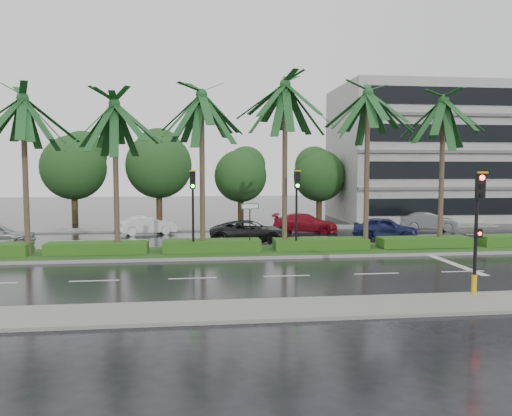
{
  "coord_description": "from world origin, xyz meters",
  "views": [
    {
      "loc": [
        -3.79,
        -25.75,
        4.55
      ],
      "look_at": [
        -0.55,
        1.5,
        2.43
      ],
      "focal_mm": 35.0,
      "sensor_mm": 36.0,
      "label": 1
    }
  ],
  "objects": [
    {
      "name": "ground",
      "position": [
        0.0,
        0.0,
        0.0
      ],
      "size": [
        120.0,
        120.0,
        0.0
      ],
      "primitive_type": "plane",
      "color": "black",
      "rests_on": "ground"
    },
    {
      "name": "palm_row",
      "position": [
        -1.25,
        1.02,
        7.81
      ],
      "size": [
        26.3,
        4.2,
        9.8
      ],
      "color": "#3F3224",
      "rests_on": "median"
    },
    {
      "name": "street_sign",
      "position": [
        -1.0,
        0.48,
        2.12
      ],
      "size": [
        0.95,
        0.09,
        2.6
      ],
      "color": "black",
      "rests_on": "median"
    },
    {
      "name": "building",
      "position": [
        17.0,
        18.0,
        6.0
      ],
      "size": [
        16.0,
        10.0,
        12.0
      ],
      "primitive_type": "cube",
      "color": "gray",
      "rests_on": "ground"
    },
    {
      "name": "median",
      "position": [
        0.0,
        1.0,
        0.08
      ],
      "size": [
        36.0,
        4.0,
        0.15
      ],
      "color": "gray",
      "rests_on": "ground"
    },
    {
      "name": "signal_near",
      "position": [
        6.0,
        -9.39,
        2.5
      ],
      "size": [
        0.34,
        0.45,
        4.36
      ],
      "color": "black",
      "rests_on": "near_sidewalk"
    },
    {
      "name": "car_white",
      "position": [
        -7.23,
        9.68,
        0.65
      ],
      "size": [
        2.35,
        4.16,
        1.3
      ],
      "primitive_type": "imported",
      "rotation": [
        0.0,
        0.0,
        1.83
      ],
      "color": "silver",
      "rests_on": "ground"
    },
    {
      "name": "signal_median_right",
      "position": [
        1.5,
        0.3,
        3.0
      ],
      "size": [
        0.34,
        0.42,
        4.36
      ],
      "color": "black",
      "rests_on": "median"
    },
    {
      "name": "bg_trees",
      "position": [
        -1.89,
        17.59,
        4.74
      ],
      "size": [
        33.11,
        5.6,
        8.08
      ],
      "color": "#322817",
      "rests_on": "ground"
    },
    {
      "name": "far_sidewalk",
      "position": [
        0.0,
        12.0,
        0.06
      ],
      "size": [
        40.0,
        2.0,
        0.12
      ],
      "primitive_type": "cube",
      "color": "slate",
      "rests_on": "ground"
    },
    {
      "name": "car_red",
      "position": [
        4.0,
        9.51,
        0.68
      ],
      "size": [
        3.25,
        5.03,
        1.36
      ],
      "primitive_type": "imported",
      "rotation": [
        0.0,
        0.0,
        1.26
      ],
      "color": "maroon",
      "rests_on": "ground"
    },
    {
      "name": "car_darkgrey",
      "position": [
        -0.5,
        4.89,
        0.69
      ],
      "size": [
        3.16,
        5.32,
        1.38
      ],
      "primitive_type": "imported",
      "rotation": [
        0.0,
        0.0,
        1.39
      ],
      "color": "black",
      "rests_on": "ground"
    },
    {
      "name": "signal_median_left",
      "position": [
        -4.0,
        0.3,
        3.0
      ],
      "size": [
        0.34,
        0.42,
        4.36
      ],
      "color": "black",
      "rests_on": "median"
    },
    {
      "name": "near_sidewalk",
      "position": [
        0.0,
        -10.2,
        0.06
      ],
      "size": [
        40.0,
        2.4,
        0.12
      ],
      "primitive_type": "cube",
      "color": "slate",
      "rests_on": "ground"
    },
    {
      "name": "hedge",
      "position": [
        0.0,
        1.0,
        0.45
      ],
      "size": [
        35.2,
        1.4,
        0.6
      ],
      "color": "#1E4914",
      "rests_on": "median"
    },
    {
      "name": "car_grey",
      "position": [
        13.44,
        9.49,
        0.67
      ],
      "size": [
        2.4,
        4.3,
        1.34
      ],
      "primitive_type": "imported",
      "rotation": [
        0.0,
        0.0,
        1.32
      ],
      "color": "slate",
      "rests_on": "ground"
    },
    {
      "name": "car_blue",
      "position": [
        8.5,
        5.59,
        0.71
      ],
      "size": [
        3.18,
        4.5,
        1.42
      ],
      "primitive_type": "imported",
      "rotation": [
        0.0,
        0.0,
        1.17
      ],
      "color": "navy",
      "rests_on": "ground"
    },
    {
      "name": "lane_markings",
      "position": [
        3.04,
        -0.43,
        0.01
      ],
      "size": [
        34.0,
        13.06,
        0.01
      ],
      "color": "silver",
      "rests_on": "ground"
    }
  ]
}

